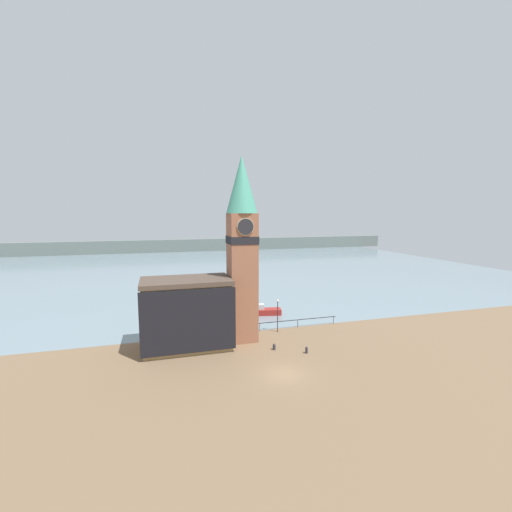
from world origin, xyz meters
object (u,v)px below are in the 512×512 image
pier_building (187,313)px  clock_tower (242,244)px  mooring_bollard_near (307,350)px  mooring_bollard_far (274,346)px  lamp_post (278,310)px  boat_near (261,311)px

pier_building → clock_tower: bearing=5.8°
clock_tower → mooring_bollard_near: size_ratio=29.25×
clock_tower → mooring_bollard_far: bearing=-57.2°
clock_tower → mooring_bollard_far: (2.68, -4.16, -11.40)m
lamp_post → mooring_bollard_far: bearing=-113.3°
clock_tower → mooring_bollard_far: 12.43m
clock_tower → mooring_bollard_near: 14.15m
mooring_bollard_far → clock_tower: bearing=122.8°
mooring_bollard_near → mooring_bollard_far: 3.67m
pier_building → boat_near: (11.95, 9.99, -3.43)m
clock_tower → boat_near: 15.44m
pier_building → mooring_bollard_far: size_ratio=14.20×
pier_building → mooring_bollard_near: 14.13m
mooring_bollard_far → lamp_post: lamp_post is taller
clock_tower → lamp_post: clock_tower is taller
pier_building → lamp_post: bearing=9.6°
pier_building → boat_near: bearing=39.9°
clock_tower → pier_building: (-6.73, -0.68, -7.74)m
mooring_bollard_far → mooring_bollard_near: bearing=-31.6°
mooring_bollard_far → lamp_post: size_ratio=0.16×
mooring_bollard_far → lamp_post: bearing=66.7°
clock_tower → lamp_post: bearing=14.7°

